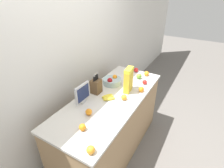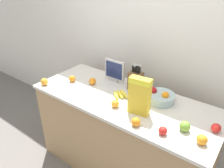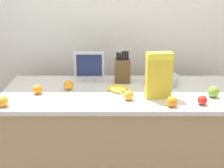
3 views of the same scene
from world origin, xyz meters
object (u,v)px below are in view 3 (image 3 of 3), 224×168
Objects in this scene: cereal_box at (158,74)px; banana_bunch at (116,88)px; apple_middle at (201,100)px; orange_mid_right at (36,89)px; knife_block at (121,70)px; fruit_bowl at (160,79)px; orange_mid_left at (127,95)px; orange_by_cereal at (1,101)px; orange_back_center at (67,85)px; small_monitor at (88,66)px; apple_front at (212,92)px; orange_front_right at (171,102)px.

banana_bunch is at bearing 147.98° from cereal_box.
orange_mid_right is at bearing 170.27° from apple_middle.
knife_block is at bearing 23.29° from orange_mid_right.
cereal_box is 0.31m from fruit_bowl.
orange_mid_left is at bearing -10.04° from orange_mid_right.
orange_mid_right is at bearing -167.41° from fruit_bowl.
cereal_box is (0.24, -0.34, 0.08)m from knife_block.
orange_back_center is at bearing 38.55° from orange_by_cereal.
cereal_box reaches higher than orange_by_cereal.
fruit_bowl is at bearing -6.86° from small_monitor.
orange_mid_left is at bearing 7.58° from orange_by_cereal.
fruit_bowl is (0.30, -0.06, -0.05)m from knife_block.
apple_front is 1.15× the size of orange_mid_left.
orange_mid_right is 0.96m from orange_front_right.
apple_front is 1.08× the size of orange_by_cereal.
orange_front_right is (0.31, -0.50, -0.06)m from knife_block.
orange_front_right reaches higher than banana_bunch.
orange_mid_right is at bearing 169.96° from orange_mid_left.
banana_bunch is at bearing 140.57° from orange_front_right.
small_monitor is 3.42× the size of orange_front_right.
apple_middle is 0.93× the size of orange_mid_right.
orange_front_right is 0.78m from orange_back_center.
knife_block is 3.85× the size of orange_back_center.
orange_front_right is (0.35, -0.29, 0.02)m from banana_bunch.
orange_front_right reaches higher than apple_middle.
knife_block is at bearing -1.28° from small_monitor.
banana_bunch is 0.69m from apple_front.
knife_block is 0.45m from orange_back_center.
orange_front_right is (-0.32, -0.17, -0.00)m from apple_front.
orange_mid_left is (0.07, -0.18, 0.02)m from banana_bunch.
orange_front_right is at bearing -13.75° from orange_mid_right.
orange_front_right is at bearing -0.09° from orange_by_cereal.
knife_block reaches higher than small_monitor.
orange_front_right is (1.11, -0.00, -0.00)m from orange_by_cereal.
orange_by_cereal is at bearing -127.90° from orange_mid_right.
fruit_bowl is at bearing 91.10° from orange_front_right.
orange_mid_right is (-0.36, -0.27, -0.10)m from small_monitor.
orange_mid_left is at bearing 170.69° from apple_middle.
small_monitor is 3.00× the size of apple_front.
apple_front is (0.63, -0.33, -0.06)m from knife_block.
cereal_box reaches higher than banana_bunch.
orange_mid_right reaches higher than apple_middle.
orange_front_right is 0.98× the size of orange_back_center.
fruit_bowl reaches higher than orange_back_center.
apple_middle is at bearing -41.84° from knife_block.
apple_front reaches higher than orange_by_cereal.
cereal_box is 0.88m from orange_mid_right.
apple_front is at bearing 5.10° from orange_mid_left.
orange_back_center is (0.39, 0.31, -0.00)m from orange_by_cereal.
orange_back_center is at bearing 155.47° from orange_mid_left.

